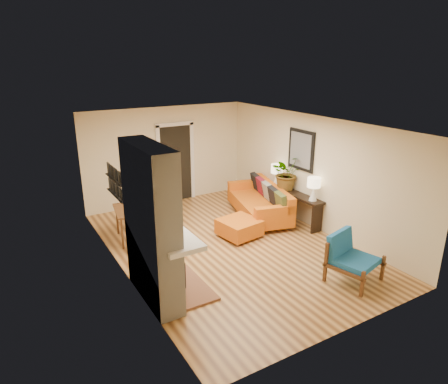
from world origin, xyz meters
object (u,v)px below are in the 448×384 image
at_px(blue_chair, 349,255).
at_px(console_table, 293,198).
at_px(ottoman, 239,227).
at_px(lamp_far, 277,172).
at_px(lamp_near, 314,186).
at_px(houseplant, 287,173).
at_px(dining_table, 135,214).
at_px(sofa, 262,202).

distance_m(blue_chair, console_table, 2.77).
relative_size(ottoman, lamp_far, 1.68).
height_order(lamp_near, houseplant, houseplant).
distance_m(blue_chair, houseplant, 3.11).
relative_size(lamp_near, lamp_far, 1.00).
relative_size(blue_chair, dining_table, 0.60).
xyz_separation_m(lamp_far, houseplant, (-0.01, -0.39, 0.09)).
bearing_deg(lamp_near, houseplant, 90.60).
relative_size(sofa, lamp_near, 4.45).
bearing_deg(console_table, houseplant, 92.05).
bearing_deg(lamp_near, lamp_far, 90.00).
bearing_deg(ottoman, blue_chair, -73.25).
bearing_deg(lamp_far, blue_chair, -105.15).
distance_m(sofa, blue_chair, 3.24).
xyz_separation_m(blue_chair, lamp_far, (0.89, 3.30, 0.60)).
bearing_deg(console_table, ottoman, -174.86).
xyz_separation_m(sofa, dining_table, (-3.16, 0.34, 0.19)).
height_order(sofa, blue_chair, sofa).
distance_m(blue_chair, lamp_near, 2.23).
bearing_deg(ottoman, houseplant, 14.71).
height_order(blue_chair, lamp_near, lamp_near).
distance_m(dining_table, lamp_near, 4.02).
height_order(dining_table, lamp_near, lamp_near).
xyz_separation_m(ottoman, blue_chair, (0.75, -2.47, 0.23)).
bearing_deg(lamp_far, sofa, -170.65).
relative_size(blue_chair, lamp_far, 1.84).
xyz_separation_m(sofa, console_table, (0.49, -0.59, 0.19)).
relative_size(sofa, dining_table, 1.44).
relative_size(dining_table, console_table, 0.90).
height_order(ottoman, lamp_far, lamp_far).
bearing_deg(houseplant, dining_table, 169.84).
relative_size(dining_table, lamp_near, 3.08).
distance_m(lamp_near, houseplant, 0.95).
bearing_deg(console_table, dining_table, 165.67).
relative_size(lamp_far, houseplant, 0.63).
height_order(ottoman, console_table, console_table).
xyz_separation_m(dining_table, lamp_near, (3.65, -1.60, 0.49)).
relative_size(ottoman, blue_chair, 0.91).
height_order(sofa, lamp_near, lamp_near).
xyz_separation_m(sofa, lamp_near, (0.49, -1.26, 0.68)).
height_order(blue_chair, houseplant, houseplant).
bearing_deg(console_table, lamp_near, -90.00).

